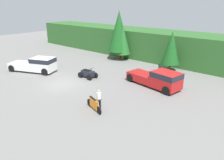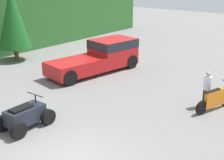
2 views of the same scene
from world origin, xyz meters
name	(u,v)px [view 2 (image 2 of 2)]	position (x,y,z in m)	size (l,w,h in m)	color
tree_mid_right	(13,18)	(6.27, 11.62, 2.85)	(2.13, 2.13, 4.85)	brown
pickup_truck_red	(102,55)	(8.04, 5.56, 0.96)	(5.98, 2.85, 1.81)	red
dirt_bike	(215,100)	(6.65, -1.96, 0.48)	(2.17, 0.90, 1.18)	black
quad_atv	(25,116)	(0.60, 3.08, 0.47)	(2.06, 1.24, 1.20)	black
rider_person	(207,88)	(6.78, -1.53, 0.89)	(0.43, 0.43, 1.63)	black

